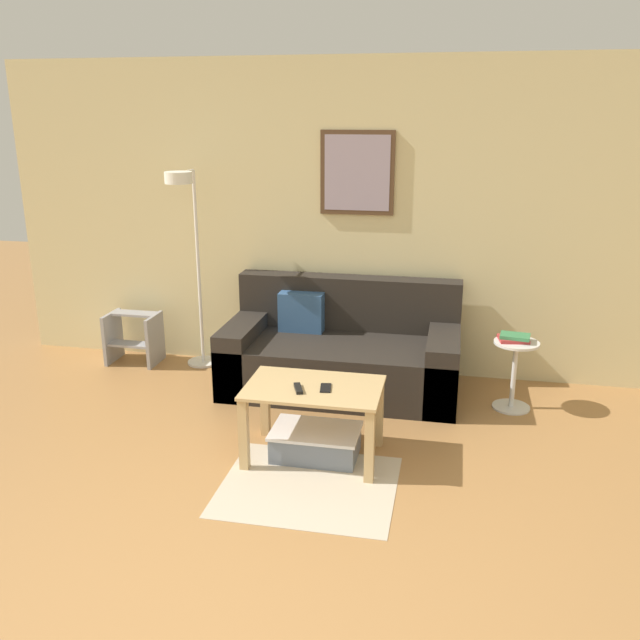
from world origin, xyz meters
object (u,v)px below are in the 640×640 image
object	(u,v)px
cell_phone	(326,388)
floor_lamp	(188,238)
couch	(342,354)
side_table	(514,369)
remote_control	(298,388)
storage_bin	(316,442)
book_stack	(514,338)
step_stool	(134,336)
coffee_table	(314,401)

from	to	relation	value
cell_phone	floor_lamp	bearing A→B (deg)	128.66
couch	cell_phone	bearing A→B (deg)	-85.14
side_table	remote_control	bearing A→B (deg)	-141.39
side_table	storage_bin	bearing A→B (deg)	-141.72
storage_bin	side_table	bearing A→B (deg)	38.28
floor_lamp	book_stack	xyz separation A→B (m)	(2.59, -0.24, -0.60)
floor_lamp	step_stool	world-z (taller)	floor_lamp
floor_lamp	book_stack	world-z (taller)	floor_lamp
side_table	step_stool	bearing A→B (deg)	173.95
coffee_table	step_stool	size ratio (longest dim) A/B	1.93
floor_lamp	step_stool	xyz separation A→B (m)	(-0.60, 0.09, -0.91)
remote_control	coffee_table	bearing A→B (deg)	22.49
floor_lamp	remote_control	bearing A→B (deg)	-47.77
cell_phone	step_stool	size ratio (longest dim) A/B	0.32
storage_bin	side_table	world-z (taller)	side_table
side_table	couch	bearing A→B (deg)	173.78
storage_bin	step_stool	xyz separation A→B (m)	(-1.92, 1.36, 0.14)
remote_control	cell_phone	world-z (taller)	remote_control
couch	book_stack	distance (m)	1.33
couch	storage_bin	world-z (taller)	couch
book_stack	cell_phone	distance (m)	1.60
storage_bin	cell_phone	size ratio (longest dim) A/B	4.02
couch	storage_bin	xyz separation A→B (m)	(0.03, -1.16, -0.19)
floor_lamp	cell_phone	distance (m)	2.01
couch	step_stool	bearing A→B (deg)	174.07
floor_lamp	side_table	bearing A→B (deg)	-5.53
book_stack	remote_control	xyz separation A→B (m)	(-1.36, -1.12, -0.05)
remote_control	step_stool	xyz separation A→B (m)	(-1.83, 1.44, -0.26)
storage_bin	book_stack	world-z (taller)	book_stack
side_table	book_stack	xyz separation A→B (m)	(-0.02, 0.01, 0.24)
couch	side_table	world-z (taller)	couch
couch	coffee_table	xyz separation A→B (m)	(0.02, -1.17, 0.10)
book_stack	cell_phone	bearing A→B (deg)	-138.48
coffee_table	remote_control	distance (m)	0.16
side_table	step_stool	size ratio (longest dim) A/B	1.19
side_table	remote_control	size ratio (longest dim) A/B	3.51
remote_control	step_stool	world-z (taller)	remote_control
couch	floor_lamp	size ratio (longest dim) A/B	1.08
couch	book_stack	world-z (taller)	couch
couch	floor_lamp	xyz separation A→B (m)	(-1.29, 0.11, 0.87)
couch	cell_phone	world-z (taller)	couch
coffee_table	step_stool	bearing A→B (deg)	144.46
couch	side_table	size ratio (longest dim) A/B	3.46
couch	book_stack	size ratio (longest dim) A/B	7.62
book_stack	step_stool	size ratio (longest dim) A/B	0.54
coffee_table	side_table	distance (m)	1.66
coffee_table	book_stack	world-z (taller)	book_stack
side_table	cell_phone	size ratio (longest dim) A/B	3.76
couch	storage_bin	distance (m)	1.18
remote_control	side_table	bearing A→B (deg)	17.80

